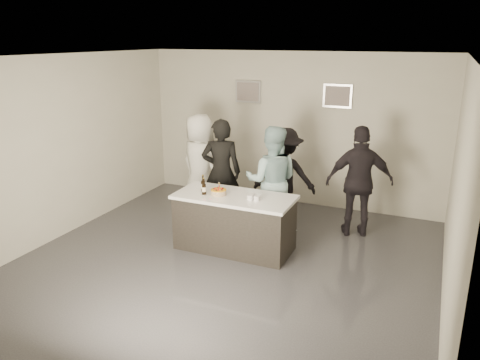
{
  "coord_description": "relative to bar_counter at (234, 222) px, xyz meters",
  "views": [
    {
      "loc": [
        2.74,
        -5.78,
        3.26
      ],
      "look_at": [
        0.0,
        0.5,
        1.15
      ],
      "focal_mm": 35.0,
      "sensor_mm": 36.0,
      "label": 1
    }
  ],
  "objects": [
    {
      "name": "floor",
      "position": [
        0.08,
        -0.46,
        -0.45
      ],
      "size": [
        6.0,
        6.0,
        0.0
      ],
      "primitive_type": "plane",
      "color": "#3D3D42",
      "rests_on": "ground"
    },
    {
      "name": "ceiling",
      "position": [
        0.08,
        -0.46,
        2.55
      ],
      "size": [
        6.0,
        6.0,
        0.0
      ],
      "primitive_type": "plane",
      "rotation": [
        3.14,
        0.0,
        0.0
      ],
      "color": "white"
    },
    {
      "name": "wall_back",
      "position": [
        0.08,
        2.54,
        1.05
      ],
      "size": [
        6.0,
        0.04,
        3.0
      ],
      "primitive_type": "cube",
      "color": "beige",
      "rests_on": "ground"
    },
    {
      "name": "wall_front",
      "position": [
        0.08,
        -3.46,
        1.05
      ],
      "size": [
        6.0,
        0.04,
        3.0
      ],
      "primitive_type": "cube",
      "color": "beige",
      "rests_on": "ground"
    },
    {
      "name": "wall_left",
      "position": [
        -2.92,
        -0.46,
        1.05
      ],
      "size": [
        0.04,
        6.0,
        3.0
      ],
      "primitive_type": "cube",
      "color": "beige",
      "rests_on": "ground"
    },
    {
      "name": "wall_right",
      "position": [
        3.08,
        -0.46,
        1.05
      ],
      "size": [
        0.04,
        6.0,
        3.0
      ],
      "primitive_type": "cube",
      "color": "beige",
      "rests_on": "ground"
    },
    {
      "name": "picture_left",
      "position": [
        -0.82,
        2.51,
        1.75
      ],
      "size": [
        0.54,
        0.04,
        0.44
      ],
      "primitive_type": "cube",
      "color": "#B2B2B7",
      "rests_on": "wall_back"
    },
    {
      "name": "picture_right",
      "position": [
        0.98,
        2.51,
        1.75
      ],
      "size": [
        0.54,
        0.04,
        0.44
      ],
      "primitive_type": "cube",
      "color": "#B2B2B7",
      "rests_on": "wall_back"
    },
    {
      "name": "bar_counter",
      "position": [
        0.0,
        0.0,
        0.0
      ],
      "size": [
        1.86,
        0.86,
        0.9
      ],
      "primitive_type": "cube",
      "color": "white",
      "rests_on": "ground"
    },
    {
      "name": "cake",
      "position": [
        -0.24,
        -0.06,
        0.49
      ],
      "size": [
        0.24,
        0.24,
        0.07
      ],
      "primitive_type": "cylinder",
      "color": "#FFAC1A",
      "rests_on": "bar_counter"
    },
    {
      "name": "beer_bottle_a",
      "position": [
        -0.54,
        -0.01,
        0.58
      ],
      "size": [
        0.07,
        0.07,
        0.26
      ],
      "primitive_type": "cylinder",
      "color": "black",
      "rests_on": "bar_counter"
    },
    {
      "name": "beer_bottle_b",
      "position": [
        -0.45,
        -0.14,
        0.58
      ],
      "size": [
        0.07,
        0.07,
        0.26
      ],
      "primitive_type": "cylinder",
      "color": "black",
      "rests_on": "bar_counter"
    },
    {
      "name": "tumbler_cluster",
      "position": [
        0.35,
        -0.04,
        0.49
      ],
      "size": [
        0.19,
        0.19,
        0.08
      ],
      "primitive_type": "cube",
      "color": "yellow",
      "rests_on": "bar_counter"
    },
    {
      "name": "candles",
      "position": [
        -0.25,
        -0.34,
        0.45
      ],
      "size": [
        0.24,
        0.08,
        0.01
      ],
      "primitive_type": "cube",
      "color": "pink",
      "rests_on": "bar_counter"
    },
    {
      "name": "person_main_black",
      "position": [
        -0.66,
        0.91,
        0.51
      ],
      "size": [
        0.82,
        0.68,
        1.91
      ],
      "primitive_type": "imported",
      "rotation": [
        0.0,
        0.0,
        3.51
      ],
      "color": "black",
      "rests_on": "ground"
    },
    {
      "name": "person_main_blue",
      "position": [
        0.3,
        0.85,
        0.48
      ],
      "size": [
        1.06,
        0.92,
        1.87
      ],
      "primitive_type": "imported",
      "rotation": [
        0.0,
        0.0,
        3.41
      ],
      "color": "#99C2C8",
      "rests_on": "ground"
    },
    {
      "name": "person_guest_left",
      "position": [
        -1.25,
        1.21,
        0.51
      ],
      "size": [
        1.1,
        0.93,
        1.91
      ],
      "primitive_type": "imported",
      "rotation": [
        0.0,
        0.0,
        2.73
      ],
      "color": "silver",
      "rests_on": "ground"
    },
    {
      "name": "person_guest_right",
      "position": [
        1.67,
        1.36,
        0.49
      ],
      "size": [
        1.19,
        0.8,
        1.89
      ],
      "primitive_type": "imported",
      "rotation": [
        0.0,
        0.0,
        3.47
      ],
      "color": "black",
      "rests_on": "ground"
    },
    {
      "name": "person_guest_back",
      "position": [
        0.34,
        1.43,
        0.42
      ],
      "size": [
        1.23,
        0.86,
        1.74
      ],
      "primitive_type": "imported",
      "rotation": [
        0.0,
        0.0,
        3.35
      ],
      "color": "black",
      "rests_on": "ground"
    }
  ]
}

